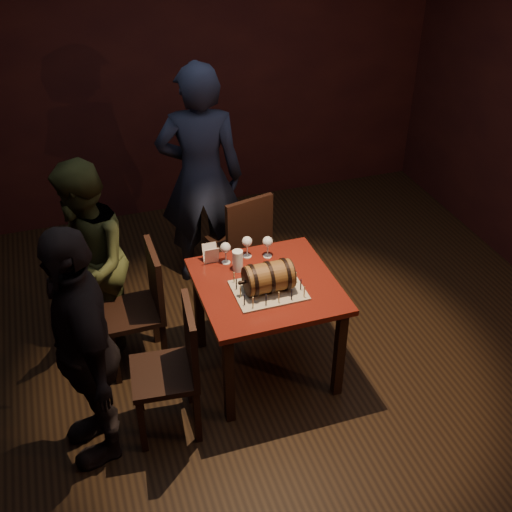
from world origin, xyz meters
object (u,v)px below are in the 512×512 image
object	(u,v)px
wine_glass_left	(226,248)
chair_back	(243,240)
pub_table	(266,297)
person_left_rear	(87,263)
wine_glass_right	(268,242)
person_left_front	(84,348)
barrel_cake	(269,277)
pint_of_ale	(238,261)
chair_left_front	(176,363)
person_back	(201,178)
wine_glass_mid	(247,242)
chair_left_rear	(143,302)

from	to	relation	value
wine_glass_left	chair_back	distance (m)	0.74
pub_table	person_left_rear	size ratio (longest dim) A/B	0.60
wine_glass_right	person_left_front	distance (m)	1.45
barrel_cake	pint_of_ale	distance (m)	0.31
wine_glass_right	wine_glass_left	bearing A→B (deg)	176.55
wine_glass_left	chair_left_front	world-z (taller)	chair_left_front
pub_table	person_left_rear	xyz separation A→B (m)	(-1.09, 0.61, 0.11)
person_left_front	pub_table	bearing A→B (deg)	97.31
barrel_cake	wine_glass_left	distance (m)	0.43
chair_back	person_left_rear	bearing A→B (deg)	-166.86
chair_back	person_back	distance (m)	0.59
pub_table	wine_glass_left	size ratio (longest dim) A/B	5.59
wine_glass_mid	chair_back	bearing A→B (deg)	75.69
chair_left_rear	person_back	xyz separation A→B (m)	(0.66, 0.89, 0.41)
wine_glass_right	chair_back	xyz separation A→B (m)	(0.01, 0.60, -0.35)
wine_glass_left	person_left_front	xyz separation A→B (m)	(-1.02, -0.63, -0.07)
pub_table	person_back	distance (m)	1.29
wine_glass_right	chair_left_rear	xyz separation A→B (m)	(-0.88, 0.06, -0.35)
barrel_cake	chair_left_front	world-z (taller)	barrel_cake
barrel_cake	pint_of_ale	size ratio (longest dim) A/B	2.40
wine_glass_left	person_left_front	size ratio (longest dim) A/B	0.10
wine_glass_right	person_left_front	size ratio (longest dim) A/B	0.10
barrel_cake	pint_of_ale	world-z (taller)	barrel_cake
wine_glass_mid	pub_table	bearing A→B (deg)	-85.77
pint_of_ale	pub_table	bearing A→B (deg)	-57.18
barrel_cake	chair_left_rear	size ratio (longest dim) A/B	0.39
chair_left_rear	person_back	distance (m)	1.18
wine_glass_mid	chair_back	world-z (taller)	chair_back
wine_glass_mid	chair_left_front	world-z (taller)	chair_left_front
pint_of_ale	wine_glass_left	bearing A→B (deg)	116.72
wine_glass_mid	chair_back	xyz separation A→B (m)	(0.14, 0.56, -0.34)
wine_glass_mid	person_left_rear	bearing A→B (deg)	165.54
wine_glass_left	chair_back	size ratio (longest dim) A/B	0.17
wine_glass_right	person_left_rear	xyz separation A→B (m)	(-1.20, 0.32, -0.12)
chair_left_front	pub_table	bearing A→B (deg)	24.28
wine_glass_left	chair_left_front	distance (m)	0.87
person_left_rear	chair_back	bearing A→B (deg)	104.87
wine_glass_mid	chair_left_rear	bearing A→B (deg)	178.76
chair_left_front	person_left_rear	xyz separation A→B (m)	(-0.40, 0.93, 0.22)
wine_glass_mid	chair_left_rear	world-z (taller)	chair_left_rear
wine_glass_right	chair_back	distance (m)	0.69
wine_glass_mid	wine_glass_right	xyz separation A→B (m)	(0.13, -0.05, 0.00)
pub_table	person_back	size ratio (longest dim) A/B	0.48
wine_glass_mid	chair_back	size ratio (longest dim) A/B	0.17
chair_left_front	chair_back	bearing A→B (deg)	56.25
wine_glass_left	wine_glass_right	xyz separation A→B (m)	(0.30, -0.02, 0.00)
wine_glass_left	pint_of_ale	bearing A→B (deg)	-63.28
pub_table	person_left_rear	world-z (taller)	person_left_rear
chair_left_front	person_back	distance (m)	1.71
pub_table	barrel_cake	bearing A→B (deg)	-101.36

